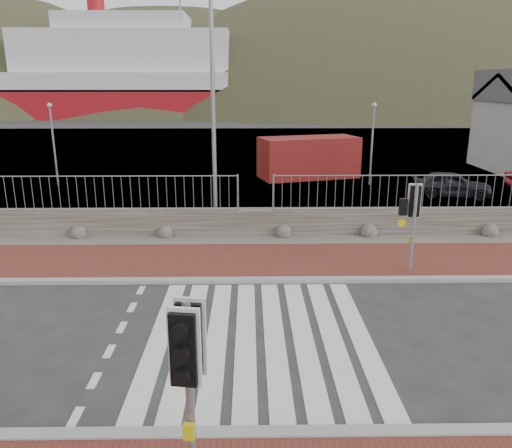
{
  "coord_description": "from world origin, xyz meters",
  "views": [
    {
      "loc": [
        -0.22,
        -9.32,
        5.16
      ],
      "look_at": [
        -0.04,
        3.0,
        1.61
      ],
      "focal_mm": 35.0,
      "sensor_mm": 36.0,
      "label": 1
    }
  ],
  "objects_px": {
    "ferry": "(84,79)",
    "car_a": "(452,184)",
    "traffic_signal_near": "(188,359)",
    "traffic_signal_far": "(414,209)",
    "streetlight": "(217,94)",
    "shipping_container": "(309,157)"
  },
  "relations": [
    {
      "from": "traffic_signal_far",
      "to": "streetlight",
      "type": "relative_size",
      "value": 0.3
    },
    {
      "from": "traffic_signal_near",
      "to": "streetlight",
      "type": "xyz_separation_m",
      "value": [
        -0.34,
        12.1,
        2.76
      ]
    },
    {
      "from": "streetlight",
      "to": "traffic_signal_far",
      "type": "bearing_deg",
      "value": -28.4
    },
    {
      "from": "traffic_signal_far",
      "to": "shipping_container",
      "type": "distance_m",
      "value": 14.45
    },
    {
      "from": "ferry",
      "to": "car_a",
      "type": "height_order",
      "value": "ferry"
    },
    {
      "from": "ferry",
      "to": "streetlight",
      "type": "distance_m",
      "value": 64.23
    },
    {
      "from": "streetlight",
      "to": "shipping_container",
      "type": "relative_size",
      "value": 1.58
    },
    {
      "from": "traffic_signal_far",
      "to": "car_a",
      "type": "distance_m",
      "value": 10.69
    },
    {
      "from": "traffic_signal_near",
      "to": "traffic_signal_far",
      "type": "xyz_separation_m",
      "value": [
        5.16,
        7.62,
        -0.12
      ]
    },
    {
      "from": "traffic_signal_near",
      "to": "shipping_container",
      "type": "height_order",
      "value": "traffic_signal_near"
    },
    {
      "from": "streetlight",
      "to": "car_a",
      "type": "relative_size",
      "value": 2.4
    },
    {
      "from": "streetlight",
      "to": "car_a",
      "type": "bearing_deg",
      "value": 36.3
    },
    {
      "from": "traffic_signal_near",
      "to": "traffic_signal_far",
      "type": "bearing_deg",
      "value": 64.18
    },
    {
      "from": "traffic_signal_far",
      "to": "car_a",
      "type": "height_order",
      "value": "traffic_signal_far"
    },
    {
      "from": "traffic_signal_far",
      "to": "streetlight",
      "type": "distance_m",
      "value": 7.65
    },
    {
      "from": "traffic_signal_far",
      "to": "ferry",
      "type": "bearing_deg",
      "value": -63.4
    },
    {
      "from": "ferry",
      "to": "traffic_signal_near",
      "type": "distance_m",
      "value": 75.81
    },
    {
      "from": "traffic_signal_far",
      "to": "streetlight",
      "type": "bearing_deg",
      "value": -36.74
    },
    {
      "from": "ferry",
      "to": "car_a",
      "type": "xyz_separation_m",
      "value": [
        33.73,
        -54.88,
        -4.77
      ]
    },
    {
      "from": "ferry",
      "to": "streetlight",
      "type": "relative_size",
      "value": 5.97
    },
    {
      "from": "traffic_signal_far",
      "to": "shipping_container",
      "type": "height_order",
      "value": "traffic_signal_far"
    },
    {
      "from": "ferry",
      "to": "traffic_signal_far",
      "type": "height_order",
      "value": "ferry"
    }
  ]
}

